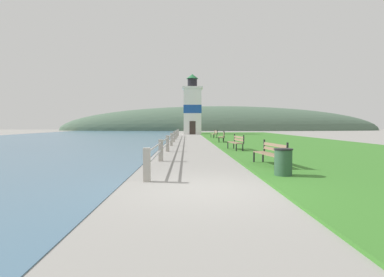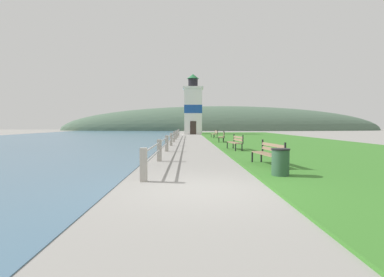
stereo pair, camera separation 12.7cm
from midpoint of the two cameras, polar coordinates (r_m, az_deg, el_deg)
ground_plane at (r=7.17m, az=2.44°, el=-9.67°), size 160.00×160.00×0.00m
grass_verge at (r=27.03m, az=16.46°, el=-0.56°), size 12.00×56.33×0.06m
water_strip at (r=29.23m, az=-28.81°, el=-0.60°), size 24.00×90.13×0.01m
seawall_railing at (r=23.50m, az=-3.55°, el=0.29°), size 0.18×31.10×0.91m
park_bench_near at (r=11.11m, az=14.77°, el=-2.51°), size 0.74×2.02×0.94m
park_bench_midway at (r=17.50m, az=8.54°, el=-0.56°), size 0.70×1.87×0.94m
park_bench_far at (r=24.89m, az=5.92°, el=0.43°), size 0.62×1.70×0.94m
park_bench_by_lighthouse at (r=32.57m, az=4.50°, el=0.98°), size 0.60×1.73×0.94m
lighthouse at (r=46.21m, az=0.27°, el=5.83°), size 3.06×3.06×9.20m
trash_bin at (r=9.04m, az=16.87°, el=-4.47°), size 0.54×0.54×0.84m
distant_hillside at (r=75.03m, az=5.62°, el=1.56°), size 80.00×16.00×12.00m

